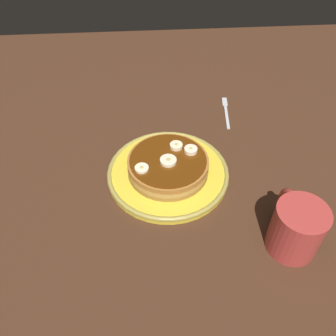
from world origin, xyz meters
TOP-DOWN VIEW (x-y plane):
  - ground_plane at (0.00, 0.00)cm, footprint 140.00×140.00cm
  - plate at (0.00, 0.00)cm, footprint 25.40×25.40cm
  - pancake_stack at (-0.04, -0.13)cm, footprint 17.21×16.97cm
  - banana_slice_0 at (-0.70, 0.41)cm, footprint 3.34×3.34cm
  - banana_slice_1 at (2.03, -4.84)cm, footprint 2.72×2.72cm
  - banana_slice_2 at (-2.33, 5.32)cm, footprint 2.76×2.76cm
  - banana_slice_3 at (3.57, -1.97)cm, footprint 2.67×2.67cm
  - coffee_mug at (-17.96, -20.23)cm, footprint 12.45×8.74cm
  - fork at (21.54, -16.50)cm, footprint 13.03×2.33cm

SIDE VIEW (x-z plane):
  - ground_plane at x=0.00cm, z-range -3.00..0.00cm
  - fork at x=21.54cm, z-range 0.00..0.50cm
  - plate at x=0.00cm, z-range 0.07..1.79cm
  - pancake_stack at x=-0.04cm, z-range 1.42..4.78cm
  - banana_slice_2 at x=-2.33cm, z-range 4.60..5.33cm
  - coffee_mug at x=-17.96cm, z-range 0.15..9.84cm
  - banana_slice_0 at x=-0.70cm, z-range 4.60..5.52cm
  - banana_slice_3 at x=3.57cm, z-range 4.60..5.60cm
  - banana_slice_1 at x=2.03cm, z-range 4.60..5.66cm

